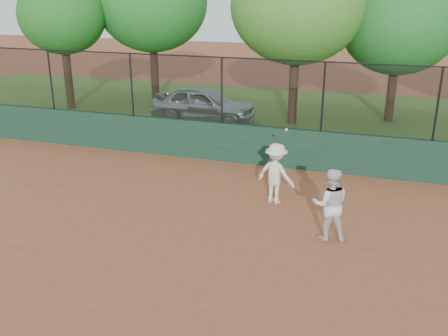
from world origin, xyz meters
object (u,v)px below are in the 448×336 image
(player_second, at_px, (330,204))
(tree_0, at_px, (62,16))
(parked_car, at_px, (204,104))
(tree_3, at_px, (399,25))
(player_main, at_px, (276,173))
(tree_2, at_px, (297,6))
(tree_1, at_px, (151,3))

(player_second, relative_size, tree_0, 0.28)
(parked_car, relative_size, player_second, 2.61)
(player_second, height_order, tree_3, tree_3)
(player_main, distance_m, tree_3, 10.15)
(player_second, height_order, tree_2, tree_2)
(parked_car, relative_size, tree_0, 0.74)
(player_main, distance_m, tree_0, 13.53)
(player_second, distance_m, tree_0, 15.58)
(tree_1, height_order, tree_3, tree_1)
(tree_0, relative_size, tree_2, 0.85)
(player_main, height_order, tree_0, tree_0)
(parked_car, height_order, player_second, player_second)
(player_main, bearing_deg, tree_2, 97.54)
(parked_car, relative_size, player_main, 2.02)
(tree_1, bearing_deg, parked_car, -37.81)
(player_second, bearing_deg, tree_2, -87.91)
(player_second, height_order, tree_0, tree_0)
(parked_car, relative_size, tree_2, 0.63)
(parked_car, xyz_separation_m, player_main, (4.47, -7.00, 0.06))
(player_main, bearing_deg, player_second, -45.58)
(tree_0, distance_m, tree_2, 9.89)
(player_main, relative_size, tree_1, 0.31)
(player_main, bearing_deg, tree_0, 146.03)
(player_second, height_order, player_main, player_main)
(tree_2, bearing_deg, parked_car, -166.74)
(tree_0, relative_size, tree_3, 0.99)
(player_second, distance_m, tree_2, 10.35)
(parked_car, bearing_deg, tree_2, -77.79)
(tree_0, height_order, tree_1, tree_1)
(tree_0, height_order, tree_2, tree_2)
(parked_car, height_order, tree_0, tree_0)
(player_main, bearing_deg, tree_1, 129.14)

